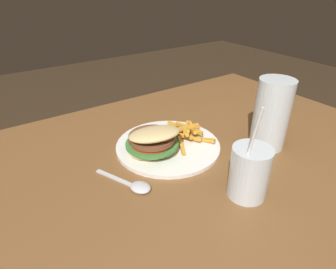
% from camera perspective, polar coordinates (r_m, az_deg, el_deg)
% --- Properties ---
extents(dining_table, '(1.30, 1.14, 0.77)m').
position_cam_1_polar(dining_table, '(0.71, 8.27, -20.67)').
color(dining_table, brown).
rests_on(dining_table, ground_plane).
extents(meal_plate_near, '(0.27, 0.27, 0.09)m').
position_cam_1_polar(meal_plate_near, '(0.72, -1.34, -1.52)').
color(meal_plate_near, white).
rests_on(meal_plate_near, dining_table).
extents(beer_glass, '(0.09, 0.09, 0.18)m').
position_cam_1_polar(beer_glass, '(0.76, 20.19, 3.39)').
color(beer_glass, silver).
rests_on(beer_glass, dining_table).
extents(juice_glass, '(0.08, 0.08, 0.21)m').
position_cam_1_polar(juice_glass, '(0.59, 16.09, -7.82)').
color(juice_glass, silver).
rests_on(juice_glass, dining_table).
extents(spoon, '(0.08, 0.15, 0.01)m').
position_cam_1_polar(spoon, '(0.61, -6.27, -10.39)').
color(spoon, silver).
rests_on(spoon, dining_table).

